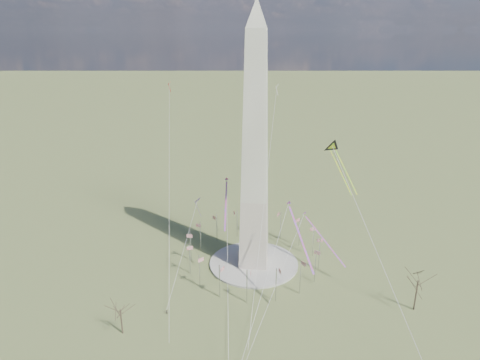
# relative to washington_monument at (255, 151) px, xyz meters

# --- Properties ---
(ground) EXTENTS (2000.00, 2000.00, 0.00)m
(ground) POSITION_rel_washington_monument_xyz_m (0.00, 0.00, -47.95)
(ground) COLOR brown
(ground) RESTS_ON ground
(plaza) EXTENTS (36.00, 36.00, 0.80)m
(plaza) POSITION_rel_washington_monument_xyz_m (0.00, 0.00, -47.55)
(plaza) COLOR #A09D92
(plaza) RESTS_ON ground
(washington_monument) EXTENTS (15.56, 15.56, 100.00)m
(washington_monument) POSITION_rel_washington_monument_xyz_m (0.00, 0.00, 0.00)
(washington_monument) COLOR #C1B3A2
(washington_monument) RESTS_ON plaza
(flagpole_ring) EXTENTS (54.40, 54.40, 13.00)m
(flagpole_ring) POSITION_rel_washington_monument_xyz_m (-0.00, -0.00, -40.68)
(flagpole_ring) COLOR silver
(flagpole_ring) RESTS_ON ground
(tree_near) EXTENTS (9.77, 9.77, 17.09)m
(tree_near) POSITION_rel_washington_monument_xyz_m (57.08, -23.08, -35.76)
(tree_near) COLOR #4F3B30
(tree_near) RESTS_ON ground
(tree_far) EXTENTS (7.50, 7.50, 13.13)m
(tree_far) POSITION_rel_washington_monument_xyz_m (-37.09, -46.87, -38.59)
(tree_far) COLOR #4F3B30
(tree_far) RESTS_ON ground
(person_west) EXTENTS (0.81, 0.69, 1.48)m
(person_west) POSITION_rel_washington_monument_xyz_m (-26.01, -35.79, -47.21)
(person_west) COLOR gray
(person_west) RESTS_ON ground
(kite_delta_black) EXTENTS (13.11, 20.82, 17.22)m
(kite_delta_black) POSITION_rel_washington_monument_xyz_m (30.04, 15.11, -2.57)
(kite_delta_black) COLOR black
(kite_delta_black) RESTS_ON ground
(kite_diamond_purple) EXTENTS (2.53, 3.11, 9.09)m
(kite_diamond_purple) POSITION_rel_washington_monument_xyz_m (-24.42, 8.61, -25.45)
(kite_diamond_purple) COLOR #3D1B79
(kite_diamond_purple) RESTS_ON ground
(kite_streamer_left) EXTENTS (10.11, 22.13, 16.04)m
(kite_streamer_left) POSITION_rel_washington_monument_xyz_m (16.17, -21.32, -19.80)
(kite_streamer_left) COLOR #FF2C28
(kite_streamer_left) RESTS_ON ground
(kite_streamer_mid) EXTENTS (3.58, 20.70, 14.22)m
(kite_streamer_mid) POSITION_rel_washington_monument_xyz_m (-11.15, 0.41, -19.20)
(kite_streamer_mid) COLOR #FF2C28
(kite_streamer_mid) RESTS_ON ground
(kite_streamer_right) EXTENTS (16.98, 16.85, 15.51)m
(kite_streamer_right) POSITION_rel_washington_monument_xyz_m (25.09, 1.53, -32.46)
(kite_streamer_right) COLOR #FF2C28
(kite_streamer_right) RESTS_ON ground
(kite_small_red) EXTENTS (1.28, 2.10, 4.87)m
(kite_small_red) POSITION_rel_washington_monument_xyz_m (-42.32, 37.59, 19.21)
(kite_small_red) COLOR red
(kite_small_red) RESTS_ON ground
(kite_small_white) EXTENTS (1.69, 2.42, 5.02)m
(kite_small_white) POSITION_rel_washington_monument_xyz_m (5.87, 41.19, 18.21)
(kite_small_white) COLOR white
(kite_small_white) RESTS_ON ground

